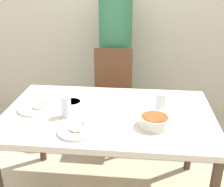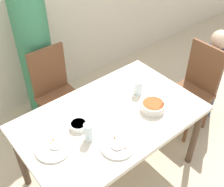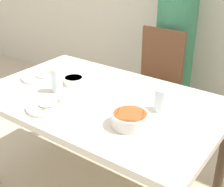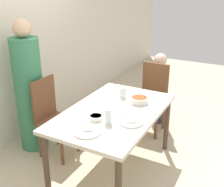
# 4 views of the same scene
# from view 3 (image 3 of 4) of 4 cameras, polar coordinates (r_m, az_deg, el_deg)

# --- Properties ---
(dining_table) EXTENTS (1.47, 0.91, 0.74)m
(dining_table) POSITION_cam_3_polar(r_m,az_deg,el_deg) (1.92, -2.09, -2.86)
(dining_table) COLOR beige
(dining_table) RESTS_ON ground_plane
(chair_adult_spot) EXTENTS (0.40, 0.40, 0.97)m
(chair_adult_spot) POSITION_cam_3_polar(r_m,az_deg,el_deg) (2.62, 7.74, 1.58)
(chair_adult_spot) COLOR brown
(chair_adult_spot) RESTS_ON ground_plane
(person_adult) EXTENTS (0.34, 0.34, 1.64)m
(person_adult) POSITION_cam_3_polar(r_m,az_deg,el_deg) (2.82, 11.35, 8.29)
(person_adult) COLOR #387F56
(person_adult) RESTS_ON ground_plane
(bowl_curry) EXTENTS (0.20, 0.20, 0.07)m
(bowl_curry) POSITION_cam_3_polar(r_m,az_deg,el_deg) (1.60, 3.30, -4.66)
(bowl_curry) COLOR silver
(bowl_curry) RESTS_ON dining_table
(plate_rice_adult) EXTENTS (0.26, 0.26, 0.05)m
(plate_rice_adult) POSITION_cam_3_polar(r_m,az_deg,el_deg) (2.21, -12.95, 3.05)
(plate_rice_adult) COLOR white
(plate_rice_adult) RESTS_ON dining_table
(plate_rice_child) EXTENTS (0.25, 0.25, 0.05)m
(plate_rice_child) POSITION_cam_3_polar(r_m,az_deg,el_deg) (1.80, -11.59, -2.25)
(plate_rice_child) COLOR white
(plate_rice_child) RESTS_ON dining_table
(bowl_rice_small) EXTENTS (0.13, 0.13, 0.05)m
(bowl_rice_small) POSITION_cam_3_polar(r_m,az_deg,el_deg) (2.08, -7.03, 2.40)
(bowl_rice_small) COLOR white
(bowl_rice_small) RESTS_ON dining_table
(glass_water_tall) EXTENTS (0.07, 0.07, 0.15)m
(glass_water_tall) POSITION_cam_3_polar(r_m,az_deg,el_deg) (1.97, -10.10, 2.40)
(glass_water_tall) COLOR silver
(glass_water_tall) RESTS_ON dining_table
(glass_water_short) EXTENTS (0.08, 0.08, 0.13)m
(glass_water_short) POSITION_cam_3_polar(r_m,az_deg,el_deg) (1.74, 8.86, -1.15)
(glass_water_short) COLOR silver
(glass_water_short) RESTS_ON dining_table
(napkin_folded) EXTENTS (0.14, 0.14, 0.01)m
(napkin_folded) POSITION_cam_3_polar(r_m,az_deg,el_deg) (2.35, -6.26, 4.72)
(napkin_folded) COLOR white
(napkin_folded) RESTS_ON dining_table
(fork_steel) EXTENTS (0.17, 0.10, 0.01)m
(fork_steel) POSITION_cam_3_polar(r_m,az_deg,el_deg) (1.99, 1.68, 0.84)
(fork_steel) COLOR silver
(fork_steel) RESTS_ON dining_table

